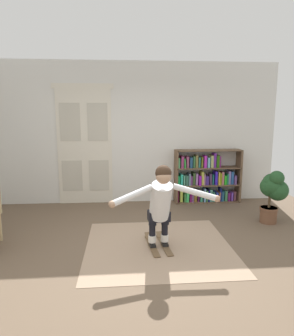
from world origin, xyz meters
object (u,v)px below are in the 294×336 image
object	(u,v)px
bookshelf	(205,178)
potted_plant	(273,189)
skis_pair	(158,244)
person_skier	(161,200)

from	to	relation	value
bookshelf	potted_plant	world-z (taller)	bookshelf
bookshelf	skis_pair	bearing A→B (deg)	-120.82
bookshelf	person_skier	xyz separation A→B (m)	(-1.24, -2.28, 0.22)
bookshelf	person_skier	world-z (taller)	person_skier
skis_pair	person_skier	world-z (taller)	person_skier
potted_plant	person_skier	world-z (taller)	person_skier
skis_pair	person_skier	bearing A→B (deg)	-84.35
bookshelf	skis_pair	size ratio (longest dim) A/B	1.85
bookshelf	potted_plant	bearing A→B (deg)	-57.83
skis_pair	person_skier	xyz separation A→B (m)	(0.02, -0.17, 0.70)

